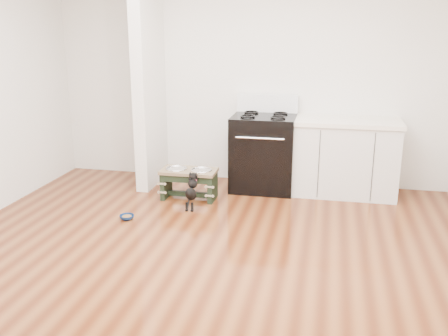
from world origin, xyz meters
TOP-DOWN VIEW (x-y plane):
  - ground at (0.00, 0.00)m, footprint 5.00×5.00m
  - room_shell at (0.00, 0.00)m, footprint 5.00×5.00m
  - partition_wall at (-1.18, 2.10)m, footprint 0.15×0.80m
  - oven_range at (0.25, 2.16)m, footprint 0.76×0.69m
  - cabinet_run at (1.23, 2.18)m, footprint 1.24×0.64m
  - dog_feeder at (-0.55, 1.60)m, footprint 0.65×0.35m
  - puppy at (-0.43, 1.30)m, footprint 0.11×0.33m
  - floor_bowl at (-1.01, 0.83)m, footprint 0.17×0.17m

SIDE VIEW (x-z plane):
  - ground at x=0.00m, z-range 0.00..0.00m
  - floor_bowl at x=-1.01m, z-range 0.00..0.05m
  - puppy at x=-0.43m, z-range 0.02..0.41m
  - dog_feeder at x=-0.55m, z-range 0.07..0.44m
  - cabinet_run at x=1.23m, z-range 0.00..0.91m
  - oven_range at x=0.25m, z-range -0.09..1.05m
  - partition_wall at x=-1.18m, z-range 0.00..2.70m
  - room_shell at x=0.00m, z-range -0.88..4.12m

